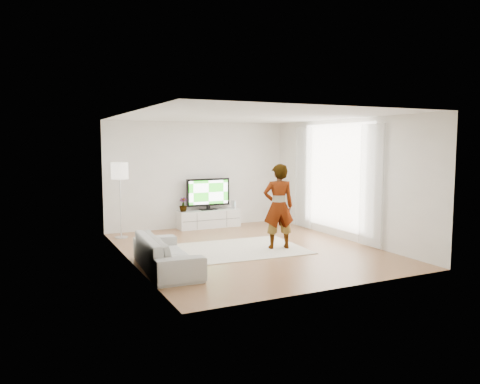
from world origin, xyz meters
name	(u,v)px	position (x,y,z in m)	size (l,w,h in m)	color
floor	(249,249)	(0.00, 0.00, 0.00)	(6.00, 6.00, 0.00)	#A7704B
ceiling	(249,116)	(0.00, 0.00, 2.80)	(6.00, 6.00, 0.00)	white
wall_left	(129,189)	(-2.50, 0.00, 1.40)	(0.02, 6.00, 2.80)	white
wall_right	(345,180)	(2.50, 0.00, 1.40)	(0.02, 6.00, 2.80)	white
wall_back	(199,175)	(0.00, 3.00, 1.40)	(5.00, 0.02, 2.80)	white
wall_front	(338,199)	(0.00, -3.00, 1.40)	(5.00, 0.02, 2.80)	white
window	(337,177)	(2.48, 0.30, 1.45)	(0.01, 2.60, 2.50)	white
curtain_near	(371,185)	(2.40, -1.00, 1.35)	(0.04, 0.70, 2.60)	white
curtain_far	(303,177)	(2.40, 1.60, 1.35)	(0.04, 0.70, 2.60)	white
media_console	(209,219)	(0.19, 2.76, 0.24)	(1.68, 0.48, 0.47)	white
television	(208,193)	(0.19, 2.79, 0.93)	(1.20, 0.24, 0.84)	black
game_console	(234,204)	(0.92, 2.76, 0.58)	(0.08, 0.16, 0.21)	white
potted_plant	(183,205)	(-0.52, 2.77, 0.65)	(0.20, 0.20, 0.36)	#3F7238
rug	(237,249)	(-0.24, 0.08, 0.01)	(2.75, 1.98, 0.01)	silver
player	(278,206)	(0.58, -0.22, 0.91)	(0.66, 0.43, 1.80)	#334772
sofa	(167,253)	(-2.05, -0.82, 0.31)	(2.10, 0.82, 0.61)	#A9A9A5
floor_lamp	(120,174)	(-2.20, 2.39, 1.52)	(0.40, 0.40, 1.79)	silver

